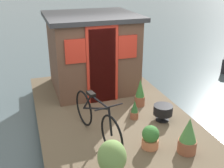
{
  "coord_description": "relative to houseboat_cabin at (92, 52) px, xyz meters",
  "views": [
    {
      "loc": [
        -5.05,
        1.61,
        3.21
      ],
      "look_at": [
        -0.2,
        0.0,
        1.08
      ],
      "focal_mm": 44.03,
      "sensor_mm": 36.0,
      "label": 1
    }
  ],
  "objects": [
    {
      "name": "potted_plant_succulent",
      "position": [
        -3.19,
        -0.78,
        -0.64
      ],
      "size": [
        0.31,
        0.31,
        0.64
      ],
      "color": "#935138",
      "rests_on": "houseboat_deck"
    },
    {
      "name": "houseboat_cabin",
      "position": [
        0.0,
        0.0,
        0.0
      ],
      "size": [
        1.99,
        2.15,
        1.87
      ],
      "color": "brown",
      "rests_on": "houseboat_deck"
    },
    {
      "name": "potted_plant_basil",
      "position": [
        -2.88,
        -0.26,
        -0.74
      ],
      "size": [
        0.3,
        0.3,
        0.41
      ],
      "color": "#C6754C",
      "rests_on": "houseboat_deck"
    },
    {
      "name": "charcoal_grill",
      "position": [
        -2.12,
        -0.9,
        -0.72
      ],
      "size": [
        0.39,
        0.39,
        0.33
      ],
      "color": "black",
      "rests_on": "houseboat_deck"
    },
    {
      "name": "bicycle",
      "position": [
        -2.3,
        0.53,
        -0.55
      ],
      "size": [
        1.77,
        0.53,
        0.84
      ],
      "color": "black",
      "rests_on": "houseboat_deck"
    },
    {
      "name": "houseboat_deck",
      "position": [
        -1.37,
        0.0,
        -1.13
      ],
      "size": [
        4.98,
        3.05,
        0.38
      ],
      "color": "brown",
      "rests_on": "ground_plane"
    },
    {
      "name": "potted_plant_mint",
      "position": [
        -3.34,
        0.59,
        -0.64
      ],
      "size": [
        0.43,
        0.43,
        0.6
      ],
      "color": "#C6754C",
      "rests_on": "houseboat_deck"
    },
    {
      "name": "ground_plane",
      "position": [
        -1.37,
        0.0,
        -1.32
      ],
      "size": [
        60.0,
        60.0,
        0.0
      ],
      "primitive_type": "plane",
      "color": "#4C5B60"
    },
    {
      "name": "potted_plant_fern",
      "position": [
        -1.37,
        -0.72,
        -0.64
      ],
      "size": [
        0.23,
        0.23,
        0.64
      ],
      "color": "#935138",
      "rests_on": "houseboat_deck"
    },
    {
      "name": "potted_plant_thyme",
      "position": [
        -1.87,
        -0.38,
        -0.75
      ],
      "size": [
        0.17,
        0.17,
        0.41
      ],
      "color": "#935138",
      "rests_on": "houseboat_deck"
    }
  ]
}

